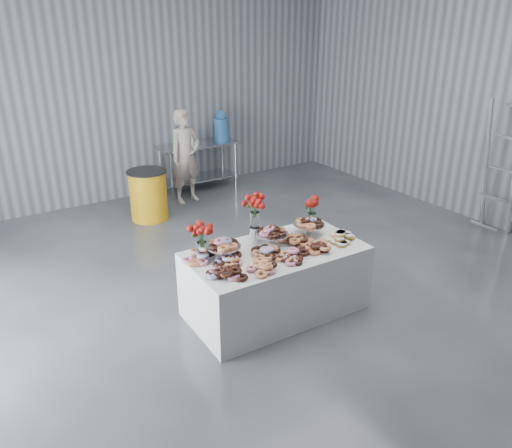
{
  "coord_description": "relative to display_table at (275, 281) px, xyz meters",
  "views": [
    {
      "loc": [
        -3.07,
        -3.96,
        3.09
      ],
      "look_at": [
        -0.25,
        0.36,
        0.9
      ],
      "focal_mm": 35.0,
      "sensor_mm": 36.0,
      "label": 1
    }
  ],
  "objects": [
    {
      "name": "room_walls",
      "position": [
        -0.01,
        0.13,
        2.26
      ],
      "size": [
        8.04,
        9.04,
        4.02
      ],
      "color": "gray",
      "rests_on": "ground"
    },
    {
      "name": "donut_mounds",
      "position": [
        0.0,
        -0.05,
        0.42
      ],
      "size": [
        1.83,
        0.85,
        0.09
      ],
      "primitive_type": null,
      "rotation": [
        0.0,
        0.0,
        -0.03
      ],
      "color": "#D7844E",
      "rests_on": "display_table"
    },
    {
      "name": "trash_barrel",
      "position": [
        -0.13,
        3.34,
        0.03
      ],
      "size": [
        0.63,
        0.63,
        0.81
      ],
      "rotation": [
        0.0,
        0.0,
        -0.08
      ],
      "color": "orange",
      "rests_on": "ground"
    },
    {
      "name": "cake_stand_right",
      "position": [
        0.55,
        0.13,
        0.52
      ],
      "size": [
        0.36,
        0.36,
        0.17
      ],
      "color": "silver",
      "rests_on": "display_table"
    },
    {
      "name": "bouquet_center",
      "position": [
        -0.04,
        0.35,
        0.75
      ],
      "size": [
        0.26,
        0.26,
        0.57
      ],
      "color": "silver",
      "rests_on": "display_table"
    },
    {
      "name": "water_jug",
      "position": [
        1.69,
        4.16,
        0.77
      ],
      "size": [
        0.28,
        0.28,
        0.55
      ],
      "color": "#397DC3",
      "rests_on": "prep_table"
    },
    {
      "name": "ground",
      "position": [
        0.27,
        0.06,
        -0.38
      ],
      "size": [
        9.0,
        9.0,
        0.0
      ],
      "primitive_type": "plane",
      "color": "#323539",
      "rests_on": "ground"
    },
    {
      "name": "display_table",
      "position": [
        0.0,
        0.0,
        0.0
      ],
      "size": [
        1.93,
        1.05,
        0.75
      ],
      "primitive_type": "cube",
      "rotation": [
        0.0,
        0.0,
        -0.03
      ],
      "color": "silver",
      "rests_on": "ground"
    },
    {
      "name": "bouquet_right",
      "position": [
        0.71,
        0.28,
        0.67
      ],
      "size": [
        0.26,
        0.26,
        0.42
      ],
      "color": "white",
      "rests_on": "display_table"
    },
    {
      "name": "drink_bottles",
      "position": [
        0.87,
        4.06,
        0.66
      ],
      "size": [
        0.54,
        0.08,
        0.27
      ],
      "primitive_type": null,
      "color": "#268C33",
      "rests_on": "prep_table"
    },
    {
      "name": "cake_stand_mid",
      "position": [
        0.05,
        0.15,
        0.52
      ],
      "size": [
        0.36,
        0.36,
        0.17
      ],
      "color": "silver",
      "rests_on": "display_table"
    },
    {
      "name": "stepladder",
      "position": [
        4.02,
        0.02,
        0.63
      ],
      "size": [
        0.58,
        0.5,
        2.01
      ],
      "primitive_type": null,
      "rotation": [
        0.0,
        -0.17,
        0.0
      ],
      "color": "silver",
      "rests_on": "ground"
    },
    {
      "name": "person",
      "position": [
        0.75,
        3.76,
        0.44
      ],
      "size": [
        0.65,
        0.49,
        1.62
      ],
      "primitive_type": "imported",
      "rotation": [
        0.0,
        0.0,
        0.19
      ],
      "color": "#CC8C93",
      "rests_on": "ground"
    },
    {
      "name": "cake_stand_left",
      "position": [
        -0.55,
        0.17,
        0.52
      ],
      "size": [
        0.36,
        0.36,
        0.17
      ],
      "color": "silver",
      "rests_on": "display_table"
    },
    {
      "name": "prep_table",
      "position": [
        1.19,
        4.16,
        0.24
      ],
      "size": [
        1.5,
        0.6,
        0.9
      ],
      "color": "silver",
      "rests_on": "ground"
    },
    {
      "name": "bouquet_left",
      "position": [
        -0.74,
        0.27,
        0.67
      ],
      "size": [
        0.26,
        0.26,
        0.42
      ],
      "color": "white",
      "rests_on": "display_table"
    },
    {
      "name": "danish_pile",
      "position": [
        0.75,
        -0.17,
        0.43
      ],
      "size": [
        0.48,
        0.48,
        0.11
      ],
      "primitive_type": null,
      "color": "white",
      "rests_on": "display_table"
    }
  ]
}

